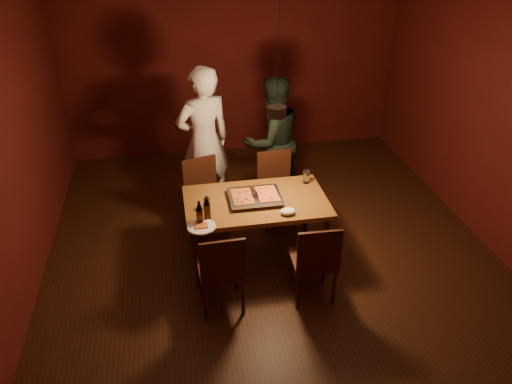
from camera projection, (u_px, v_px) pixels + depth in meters
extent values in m
plane|color=#391A0F|center=(274.00, 259.00, 5.60)|extent=(6.00, 6.00, 0.00)
plane|color=#541613|center=(233.00, 63.00, 7.45)|extent=(5.00, 0.00, 5.00)
plane|color=#541613|center=(6.00, 166.00, 4.50)|extent=(0.00, 6.00, 6.00)
plane|color=#541613|center=(506.00, 127.00, 5.29)|extent=(0.00, 6.00, 6.00)
cube|color=brown|center=(256.00, 202.00, 5.26)|extent=(1.50, 0.90, 0.05)
cylinder|color=#38190F|center=(197.00, 259.00, 5.03)|extent=(0.06, 0.06, 0.70)
cylinder|color=#38190F|center=(325.00, 245.00, 5.24)|extent=(0.06, 0.06, 0.70)
cylinder|color=#38190F|center=(192.00, 219.00, 5.66)|extent=(0.06, 0.06, 0.70)
cylinder|color=#38190F|center=(306.00, 208.00, 5.87)|extent=(0.06, 0.06, 0.70)
cube|color=#38190F|center=(207.00, 199.00, 5.89)|extent=(0.52, 0.52, 0.04)
cube|color=#38190F|center=(200.00, 175.00, 5.91)|extent=(0.41, 0.15, 0.45)
cube|color=#38190F|center=(278.00, 192.00, 6.04)|extent=(0.44, 0.44, 0.04)
cube|color=#38190F|center=(274.00, 168.00, 6.08)|extent=(0.42, 0.05, 0.45)
cube|color=#38190F|center=(221.00, 270.00, 4.75)|extent=(0.43, 0.43, 0.04)
cube|color=#38190F|center=(223.00, 262.00, 4.47)|extent=(0.42, 0.04, 0.45)
cube|color=#38190F|center=(313.00, 260.00, 4.88)|extent=(0.43, 0.43, 0.04)
cube|color=#38190F|center=(319.00, 252.00, 4.60)|extent=(0.42, 0.04, 0.45)
cube|color=silver|center=(255.00, 198.00, 5.25)|extent=(0.58, 0.48, 0.05)
cube|color=maroon|center=(242.00, 196.00, 5.21)|extent=(0.22, 0.35, 0.02)
cube|color=gold|center=(267.00, 194.00, 5.25)|extent=(0.22, 0.35, 0.02)
cylinder|color=black|center=(200.00, 217.00, 4.82)|extent=(0.07, 0.07, 0.16)
cone|color=black|center=(199.00, 206.00, 4.75)|extent=(0.07, 0.07, 0.09)
cylinder|color=black|center=(207.00, 212.00, 4.90)|extent=(0.07, 0.07, 0.17)
cone|color=black|center=(207.00, 201.00, 4.83)|extent=(0.07, 0.07, 0.09)
cylinder|color=silver|center=(207.00, 204.00, 5.07)|extent=(0.07, 0.07, 0.11)
cylinder|color=silver|center=(306.00, 177.00, 5.55)|extent=(0.07, 0.07, 0.15)
cylinder|color=white|center=(201.00, 227.00, 4.80)|extent=(0.28, 0.28, 0.02)
cube|color=gold|center=(201.00, 225.00, 4.80)|extent=(0.12, 0.10, 0.01)
ellipsoid|color=white|center=(288.00, 211.00, 5.00)|extent=(0.16, 0.12, 0.06)
imported|color=silver|center=(204.00, 142.00, 6.09)|extent=(0.79, 0.64, 1.88)
imported|color=black|center=(272.00, 141.00, 6.34)|extent=(0.98, 0.87, 1.68)
cylinder|color=black|center=(277.00, 112.00, 4.72)|extent=(0.18, 0.18, 0.10)
cylinder|color=black|center=(278.00, 53.00, 4.45)|extent=(0.01, 0.01, 1.00)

